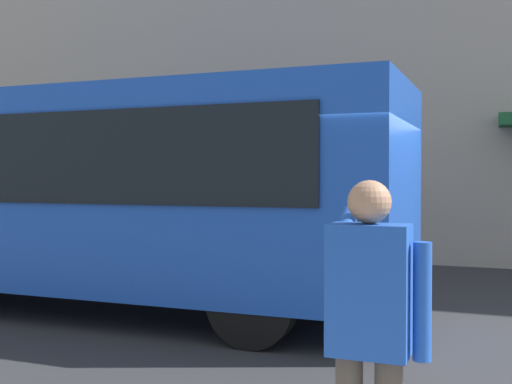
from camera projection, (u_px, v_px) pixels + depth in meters
ground_plane at (373, 335)px, 7.47m from camera, size 60.00×60.00×0.00m
red_bus at (84, 190)px, 8.98m from camera, size 9.05×2.54×3.08m
pedestrian_photographer at (370, 321)px, 3.17m from camera, size 0.53×0.52×1.70m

